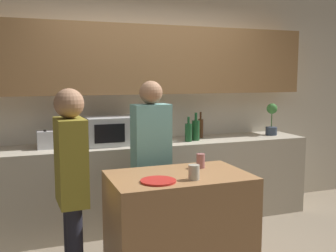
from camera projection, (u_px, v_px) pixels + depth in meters
back_wall at (148, 86)px, 4.55m from camera, size 6.40×0.40×2.70m
back_counter at (156, 182)px, 4.43m from camera, size 3.60×0.62×0.92m
kitchen_island at (179, 229)px, 3.11m from camera, size 1.08×0.69×0.89m
microwave at (111, 131)px, 4.19m from camera, size 0.52×0.39×0.30m
toaster at (50, 139)px, 3.98m from camera, size 0.26×0.16×0.18m
potted_plant at (272, 119)px, 4.87m from camera, size 0.14×0.14×0.40m
bottle_0 at (188, 132)px, 4.40m from camera, size 0.08×0.08×0.28m
bottle_1 at (196, 130)px, 4.47m from camera, size 0.09×0.09×0.32m
bottle_2 at (201, 128)px, 4.67m from camera, size 0.06×0.06×0.31m
plate_on_island at (158, 181)px, 2.83m from camera, size 0.26×0.26×0.01m
cup_0 at (201, 161)px, 3.27m from camera, size 0.07×0.07×0.12m
cup_1 at (194, 172)px, 2.89m from camera, size 0.08×0.08×0.11m
person_left at (151, 153)px, 3.60m from camera, size 0.35×0.21×1.61m
person_center at (71, 181)px, 2.74m from camera, size 0.21×0.35×1.57m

